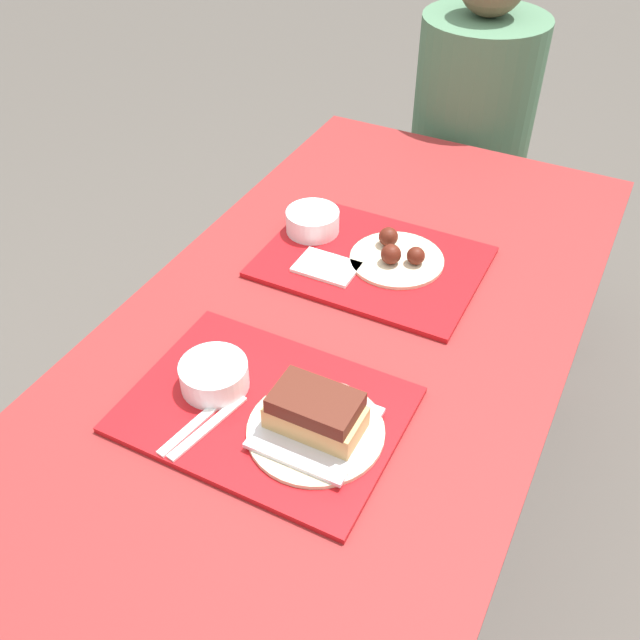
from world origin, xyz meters
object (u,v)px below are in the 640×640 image
tray_far (372,262)px  bowl_coleslaw_far (313,220)px  wings_plate_far (397,255)px  person_seated_across (475,104)px  tray_near (265,410)px  brisket_sandwich_plate (316,419)px  bowl_coleslaw_near (214,374)px

tray_far → bowl_coleslaw_far: bearing=166.2°
wings_plate_far → person_seated_across: person_seated_across is taller
tray_near → brisket_sandwich_plate: size_ratio=2.02×
tray_far → bowl_coleslaw_near: (-0.09, -0.47, 0.03)m
tray_near → wings_plate_far: wings_plate_far is taller
tray_near → brisket_sandwich_plate: 0.11m
bowl_coleslaw_near → wings_plate_far: (0.14, 0.49, -0.01)m
tray_far → tray_near: bearing=-88.9°
tray_far → bowl_coleslaw_far: 0.17m
tray_far → brisket_sandwich_plate: 0.49m
person_seated_across → tray_far: bearing=-87.3°
tray_near → wings_plate_far: bearing=85.5°
bowl_coleslaw_near → brisket_sandwich_plate: bearing=-3.9°
tray_near → person_seated_across: size_ratio=0.62×
bowl_coleslaw_far → wings_plate_far: 0.21m
tray_far → wings_plate_far: size_ratio=2.28×
bowl_coleslaw_near → wings_plate_far: size_ratio=0.59×
brisket_sandwich_plate → wings_plate_far: brisket_sandwich_plate is taller
bowl_coleslaw_near → tray_far: bearing=78.6°
bowl_coleslaw_near → bowl_coleslaw_far: (-0.07, 0.51, 0.00)m
tray_near → tray_far: size_ratio=1.00×
tray_far → person_seated_across: size_ratio=0.62×
tray_far → person_seated_across: 0.84m
bowl_coleslaw_near → brisket_sandwich_plate: (0.20, -0.01, 0.00)m
brisket_sandwich_plate → bowl_coleslaw_far: brisket_sandwich_plate is taller
person_seated_across → bowl_coleslaw_far: bearing=-98.9°
tray_near → brisket_sandwich_plate: (0.10, -0.01, 0.04)m
bowl_coleslaw_near → brisket_sandwich_plate: 0.21m
tray_far → brisket_sandwich_plate: brisket_sandwich_plate is taller
bowl_coleslaw_near → person_seated_across: bearing=87.6°
tray_far → brisket_sandwich_plate: size_ratio=2.02×
bowl_coleslaw_near → person_seated_across: size_ratio=0.16×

